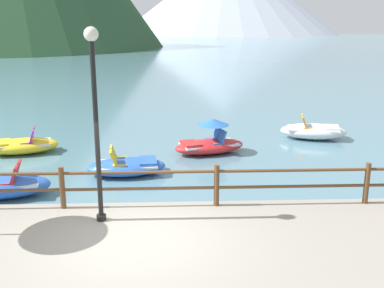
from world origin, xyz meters
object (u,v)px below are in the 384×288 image
lamp_post (95,108)px  pedal_boat_1 (2,186)px  pedal_boat_2 (314,131)px  pedal_boat_0 (22,146)px  pedal_boat_3 (210,142)px  pedal_boat_4 (127,166)px

lamp_post → pedal_boat_1: 4.52m
pedal_boat_1 → pedal_boat_2: (9.82, 5.59, 0.01)m
pedal_boat_0 → lamp_post: bearing=-60.4°
lamp_post → pedal_boat_1: (-2.91, 2.42, -2.47)m
pedal_boat_3 → pedal_boat_4: bearing=-140.7°
lamp_post → pedal_boat_0: bearing=119.6°
lamp_post → pedal_boat_1: bearing=140.2°
pedal_boat_2 → pedal_boat_1: bearing=-150.4°
pedal_boat_0 → pedal_boat_1: (0.77, -4.06, 0.03)m
pedal_boat_1 → pedal_boat_2: 11.30m
pedal_boat_0 → pedal_boat_2: 10.71m
pedal_boat_4 → pedal_boat_1: bearing=-151.4°
pedal_boat_0 → pedal_boat_3: 6.45m
pedal_boat_0 → pedal_boat_2: bearing=8.2°
pedal_boat_1 → pedal_boat_3: pedal_boat_3 is taller
lamp_post → pedal_boat_2: (6.91, 8.02, -2.46)m
pedal_boat_2 → lamp_post: bearing=-130.8°
pedal_boat_1 → pedal_boat_4: (3.04, 1.66, -0.05)m
pedal_boat_0 → pedal_boat_1: bearing=-79.2°
pedal_boat_3 → pedal_boat_2: bearing=23.2°
pedal_boat_0 → pedal_boat_4: size_ratio=1.08×
lamp_post → pedal_boat_4: 4.80m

